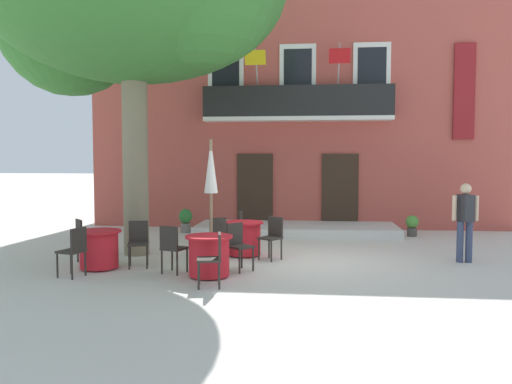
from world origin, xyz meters
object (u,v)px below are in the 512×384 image
cafe_chair_near_tree_0 (172,246)px  cafe_chair_front_0 (74,248)px  cafe_table_near_tree (209,256)px  cafe_chair_near_tree_2 (238,243)px  cafe_table_front (99,249)px  ground_planter_left (186,219)px  cafe_chair_near_tree_1 (213,256)px  cafe_chair_middle_2 (272,235)px  cafe_umbrella (211,182)px  ground_planter_right (412,225)px  cafe_chair_middle_0 (245,227)px  cafe_chair_front_1 (138,240)px  cafe_chair_front_2 (84,237)px  pedestrian_near_entrance (465,218)px  cafe_chair_middle_1 (216,235)px  cafe_table_middle (244,238)px

cafe_chair_near_tree_0 → cafe_chair_front_0: same height
cafe_table_near_tree → cafe_chair_near_tree_2: cafe_chair_near_tree_2 is taller
cafe_table_front → ground_planter_left: (0.50, 5.05, -0.01)m
cafe_table_near_tree → cafe_chair_near_tree_1: 0.77m
cafe_chair_middle_2 → cafe_umbrella: (-1.24, -0.47, 1.14)m
cafe_chair_near_tree_2 → ground_planter_left: cafe_chair_near_tree_2 is taller
cafe_chair_near_tree_2 → cafe_chair_front_0: 3.01m
cafe_table_front → ground_planter_right: bearing=35.6°
cafe_chair_near_tree_1 → ground_planter_right: size_ratio=1.56×
cafe_chair_middle_0 → ground_planter_left: (-2.08, 2.65, -0.14)m
cafe_table_near_tree → cafe_chair_near_tree_2: size_ratio=0.95×
cafe_chair_middle_2 → cafe_table_front: size_ratio=1.05×
cafe_chair_near_tree_2 → cafe_chair_front_1: 2.03m
cafe_chair_front_2 → cafe_umbrella: bearing=6.3°
cafe_chair_near_tree_1 → cafe_chair_front_1: bearing=140.8°
cafe_umbrella → cafe_chair_front_2: bearing=-173.7°
cafe_chair_front_0 → ground_planter_right: (7.09, 5.70, -0.20)m
pedestrian_near_entrance → cafe_chair_middle_2: bearing=-178.5°
cafe_chair_middle_1 → cafe_chair_front_1: size_ratio=1.00×
cafe_table_front → cafe_chair_near_tree_2: bearing=3.1°
cafe_chair_middle_2 → cafe_table_front: 3.55m
cafe_chair_middle_2 → cafe_chair_front_0: size_ratio=1.00×
cafe_table_front → cafe_umbrella: bearing=21.5°
cafe_chair_middle_1 → cafe_chair_near_tree_2: bearing=-57.9°
cafe_chair_middle_2 → cafe_table_front: bearing=-158.7°
cafe_chair_middle_0 → cafe_chair_front_1: (-1.88, -2.12, 0.00)m
cafe_table_near_tree → cafe_chair_middle_0: cafe_chair_middle_0 is taller
cafe_table_front → cafe_table_near_tree: bearing=-11.4°
cafe_chair_near_tree_1 → cafe_chair_front_1: (-1.79, 1.46, 0.00)m
cafe_chair_front_0 → pedestrian_near_entrance: (7.45, 2.13, 0.40)m
cafe_chair_middle_2 → cafe_chair_front_2: same height
ground_planter_left → cafe_chair_middle_2: bearing=-53.3°
cafe_chair_front_0 → ground_planter_right: cafe_chair_front_0 is taller
cafe_table_middle → ground_planter_right: size_ratio=1.48×
cafe_table_near_tree → cafe_table_middle: 2.15m
cafe_chair_front_2 → cafe_chair_front_1: bearing=-11.3°
cafe_table_front → ground_planter_right: 8.53m
cafe_chair_near_tree_2 → cafe_table_middle: (-0.08, 1.51, -0.14)m
cafe_chair_near_tree_0 → cafe_chair_middle_0: size_ratio=1.00×
cafe_table_front → cafe_chair_front_0: (-0.15, -0.74, 0.14)m
cafe_chair_near_tree_2 → cafe_chair_front_2: 3.28m
cafe_table_near_tree → cafe_chair_front_1: size_ratio=0.95×
cafe_chair_middle_2 → cafe_umbrella: bearing=-159.2°
cafe_table_middle → cafe_table_front: 3.12m
cafe_table_near_tree → cafe_chair_front_1: 1.75m
cafe_chair_front_2 → cafe_table_front: bearing=-44.7°
cafe_umbrella → cafe_chair_near_tree_1: bearing=-78.2°
cafe_chair_middle_2 → ground_planter_right: cafe_chair_middle_2 is taller
cafe_umbrella → cafe_chair_middle_2: bearing=20.8°
cafe_chair_middle_0 → cafe_chair_near_tree_2: bearing=-86.2°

